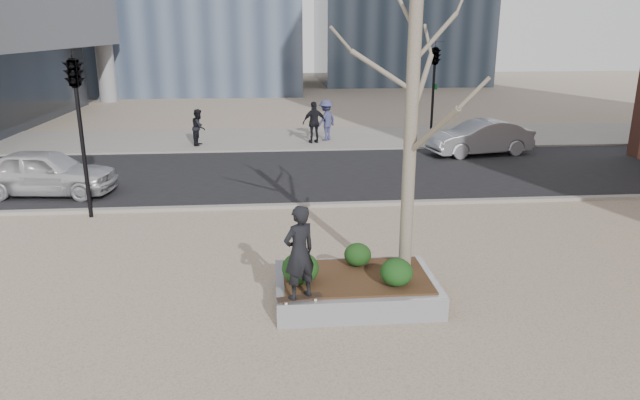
{
  "coord_description": "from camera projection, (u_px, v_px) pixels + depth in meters",
  "views": [
    {
      "loc": [
        -0.52,
        -9.75,
        4.92
      ],
      "look_at": [
        0.5,
        2.0,
        1.4
      ],
      "focal_mm": 32.0,
      "sensor_mm": 36.0,
      "label": 1
    }
  ],
  "objects": [
    {
      "name": "far_sidewalk",
      "position": [
        282.0,
        138.0,
        26.99
      ],
      "size": [
        60.0,
        6.0,
        0.02
      ],
      "primitive_type": "cube",
      "color": "gray",
      "rests_on": "ground"
    },
    {
      "name": "skateboarder",
      "position": [
        299.0,
        252.0,
        9.54
      ],
      "size": [
        0.72,
        0.65,
        1.65
      ],
      "primitive_type": "imported",
      "rotation": [
        0.0,
        0.0,
        3.69
      ],
      "color": "black",
      "rests_on": "skateboard"
    },
    {
      "name": "pedestrian_a",
      "position": [
        199.0,
        127.0,
        25.08
      ],
      "size": [
        0.7,
        0.85,
        1.6
      ],
      "primitive_type": "imported",
      "rotation": [
        0.0,
        0.0,
        1.43
      ],
      "color": "black",
      "rests_on": "far_sidewalk"
    },
    {
      "name": "shrub_left",
      "position": [
        300.0,
        268.0,
        10.35
      ],
      "size": [
        0.67,
        0.67,
        0.57
      ],
      "primitive_type": "ellipsoid",
      "color": "black",
      "rests_on": "planter_mulch"
    },
    {
      "name": "pedestrian_c",
      "position": [
        314.0,
        122.0,
        25.56
      ],
      "size": [
        1.17,
        0.72,
        1.86
      ],
      "primitive_type": "imported",
      "rotation": [
        0.0,
        0.0,
        3.4
      ],
      "color": "black",
      "rests_on": "far_sidewalk"
    },
    {
      "name": "sycamore_tree",
      "position": [
        412.0,
        97.0,
        10.13
      ],
      "size": [
        2.8,
        2.8,
        6.6
      ],
      "primitive_type": null,
      "color": "gray",
      "rests_on": "planter_mulch"
    },
    {
      "name": "ground",
      "position": [
        303.0,
        302.0,
        10.76
      ],
      "size": [
        120.0,
        120.0,
        0.0
      ],
      "primitive_type": "plane",
      "color": "tan",
      "rests_on": "ground"
    },
    {
      "name": "police_car",
      "position": [
        46.0,
        172.0,
        17.52
      ],
      "size": [
        4.34,
        2.12,
        1.42
      ],
      "primitive_type": "imported",
      "rotation": [
        0.0,
        0.0,
        1.46
      ],
      "color": "silver",
      "rests_on": "street"
    },
    {
      "name": "shrub_right",
      "position": [
        396.0,
        272.0,
        10.25
      ],
      "size": [
        0.59,
        0.59,
        0.51
      ],
      "primitive_type": "ellipsoid",
      "color": "#143C13",
      "rests_on": "planter_mulch"
    },
    {
      "name": "shrub_middle",
      "position": [
        358.0,
        255.0,
        11.12
      ],
      "size": [
        0.53,
        0.53,
        0.45
      ],
      "primitive_type": "ellipsoid",
      "color": "#123913",
      "rests_on": "planter_mulch"
    },
    {
      "name": "planter",
      "position": [
        355.0,
        289.0,
        10.78
      ],
      "size": [
        3.0,
        2.0,
        0.45
      ],
      "primitive_type": "cube",
      "color": "gray",
      "rests_on": "ground"
    },
    {
      "name": "skateboard",
      "position": [
        300.0,
        299.0,
        9.79
      ],
      "size": [
        0.8,
        0.35,
        0.08
      ],
      "primitive_type": null,
      "rotation": [
        0.0,
        0.0,
        0.2
      ],
      "color": "black",
      "rests_on": "planter"
    },
    {
      "name": "traffic_light_near",
      "position": [
        82.0,
        136.0,
        15.01
      ],
      "size": [
        0.6,
        2.48,
        4.5
      ],
      "primitive_type": null,
      "color": "black",
      "rests_on": "ground"
    },
    {
      "name": "street",
      "position": [
        287.0,
        174.0,
        20.31
      ],
      "size": [
        60.0,
        8.0,
        0.02
      ],
      "primitive_type": "cube",
      "color": "black",
      "rests_on": "ground"
    },
    {
      "name": "pedestrian_b",
      "position": [
        326.0,
        120.0,
        26.19
      ],
      "size": [
        1.32,
        1.34,
        1.85
      ],
      "primitive_type": "imported",
      "rotation": [
        0.0,
        0.0,
        3.95
      ],
      "color": "#3A3D69",
      "rests_on": "far_sidewalk"
    },
    {
      "name": "planter_mulch",
      "position": [
        356.0,
        277.0,
        10.71
      ],
      "size": [
        2.7,
        1.7,
        0.04
      ],
      "primitive_type": "cube",
      "color": "#382314",
      "rests_on": "planter"
    },
    {
      "name": "car_silver",
      "position": [
        480.0,
        138.0,
        23.24
      ],
      "size": [
        4.42,
        2.2,
        1.39
      ],
      "primitive_type": "imported",
      "rotation": [
        0.0,
        0.0,
        4.89
      ],
      "color": "#9EA0A6",
      "rests_on": "street"
    },
    {
      "name": "traffic_light_far",
      "position": [
        433.0,
        95.0,
        24.6
      ],
      "size": [
        0.6,
        2.48,
        4.5
      ],
      "primitive_type": null,
      "color": "black",
      "rests_on": "ground"
    }
  ]
}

